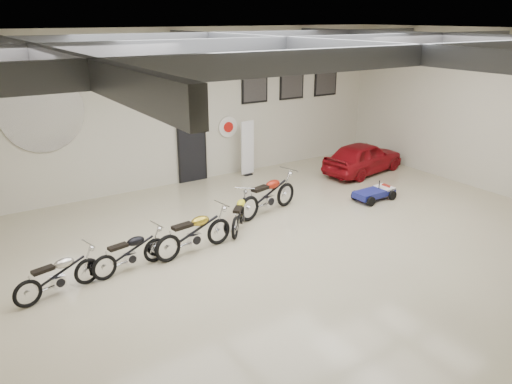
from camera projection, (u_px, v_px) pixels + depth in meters
floor at (283, 249)px, 12.05m from camera, size 16.00×12.00×0.01m
ceiling at (287, 32)px, 10.38m from camera, size 16.00×12.00×0.01m
back_wall at (175, 109)px, 15.97m from camera, size 16.00×0.02×5.00m
right_wall at (496, 113)px, 15.29m from camera, size 0.02×12.00×5.00m
ceiling_beams at (287, 44)px, 10.46m from camera, size 15.80×11.80×0.32m
door at (192, 151)px, 16.67m from camera, size 0.92×0.08×2.10m
logo_plaque at (42, 112)px, 13.79m from camera, size 2.30×0.06×1.16m
poster_left at (255, 83)px, 17.27m from camera, size 1.05×0.08×1.35m
poster_mid at (292, 80)px, 18.08m from camera, size 1.05×0.08×1.35m
poster_right at (326, 78)px, 18.90m from camera, size 1.05×0.08×1.35m
oil_sign at (228, 127)px, 17.17m from camera, size 0.72×0.10×0.72m
banner_stand at (247, 149)px, 17.32m from camera, size 0.54×0.26×1.91m
motorcycle_silver at (57, 274)px, 9.92m from camera, size 1.85×0.95×0.92m
motorcycle_black at (130, 251)px, 10.89m from camera, size 1.83×0.85×0.92m
motorcycle_gold at (194, 232)px, 11.69m from camera, size 2.12×0.91×1.07m
motorcycle_yellow at (240, 213)px, 13.03m from camera, size 1.60×1.68×0.92m
motorcycle_red at (268, 194)px, 14.04m from camera, size 2.30×1.20×1.14m
go_kart at (377, 190)px, 15.22m from camera, size 1.67×0.79×0.60m
vintage_car at (363, 157)px, 17.68m from camera, size 1.88×3.52×1.14m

